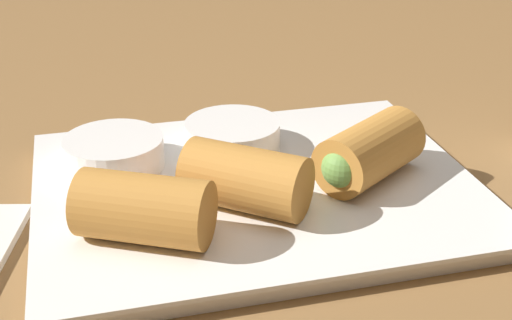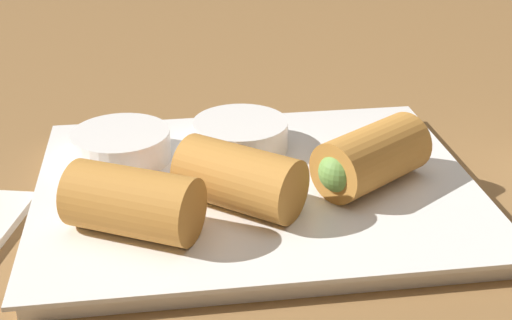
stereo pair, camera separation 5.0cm
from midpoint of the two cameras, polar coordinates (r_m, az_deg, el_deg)
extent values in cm
cube|color=olive|center=(54.44, -6.78, -3.21)|extent=(180.00, 140.00, 2.00)
cube|color=white|center=(51.73, -2.77, -2.69)|extent=(30.11, 23.79, 1.20)
cube|color=white|center=(51.37, -2.79, -1.96)|extent=(31.32, 24.74, 0.30)
cylinder|color=#C68438|center=(47.08, -3.88, -1.59)|extent=(9.12, 8.51, 4.36)
sphere|color=#B23D2D|center=(48.63, -7.47, -0.80)|extent=(2.83, 2.83, 2.83)
cylinder|color=#C68438|center=(51.07, 6.35, 0.65)|extent=(9.23, 8.20, 4.36)
sphere|color=#6B9E47|center=(48.56, 3.97, -0.67)|extent=(2.83, 2.83, 2.83)
cylinder|color=#C68438|center=(44.56, -12.16, -3.92)|extent=(9.28, 7.65, 4.36)
sphere|color=beige|center=(46.03, -16.07, -3.36)|extent=(2.83, 2.83, 2.83)
cylinder|color=white|center=(55.85, -4.46, 1.90)|extent=(7.47, 7.47, 2.27)
cylinder|color=maroon|center=(55.47, -4.49, 2.77)|extent=(6.13, 6.13, 0.41)
cylinder|color=white|center=(54.60, -13.89, 0.56)|extent=(7.47, 7.47, 2.27)
cylinder|color=#DBBC89|center=(54.22, -14.00, 1.45)|extent=(6.13, 6.13, 0.41)
camera|label=1|loc=(0.03, -92.84, -1.41)|focal=50.00mm
camera|label=2|loc=(0.03, 87.16, 1.41)|focal=50.00mm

